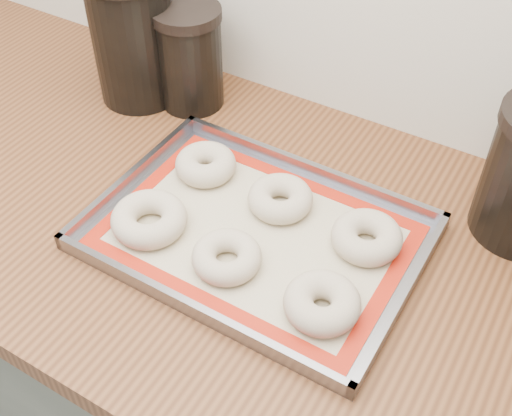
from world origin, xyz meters
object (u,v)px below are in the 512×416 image
Objects in this scene: canister_mid at (190,57)px; bagel_front_right at (322,303)px; bagel_front_left at (149,219)px; bagel_back_right at (367,237)px; baking_tray at (256,234)px; bagel_back_left at (206,164)px; canister_left at (133,35)px; bagel_front_mid at (227,257)px; bagel_back_mid at (280,198)px.

bagel_front_right is at bearing -36.54° from canister_mid.
bagel_front_left is 0.31m from bagel_back_right.
bagel_back_left is at bearing 151.04° from baking_tray.
canister_mid reaches higher than bagel_back_right.
bagel_front_right is 0.59m from canister_left.
canister_left is at bearing 142.99° from bagel_front_mid.
canister_mid reaches higher than bagel_front_mid.
canister_left reaches higher than bagel_back_left.
bagel_front_left is 0.13m from bagel_front_mid.
bagel_front_right reaches higher than bagel_back_mid.
bagel_front_mid is at bearing -138.94° from bagel_back_right.
bagel_back_left is (-0.13, 0.14, 0.00)m from bagel_front_mid.
canister_left is (-0.36, 0.27, 0.10)m from bagel_front_mid.
canister_left reaches higher than bagel_back_right.
bagel_back_left is (0.00, 0.14, 0.00)m from bagel_front_left.
bagel_front_mid is 0.96× the size of bagel_front_right.
bagel_back_right is at bearing -2.93° from bagel_back_mid.
bagel_back_mid is at bearing 89.11° from baking_tray.
canister_left reaches higher than bagel_front_left.
canister_mid is at bearing 157.58° from bagel_back_right.
canister_left is at bearing 159.78° from bagel_back_mid.
bagel_front_mid is at bearing -37.01° from canister_left.
bagel_front_left is 0.37m from canister_left.
baking_tray is at bearing -28.96° from bagel_back_left.
bagel_back_right is 0.46m from canister_mid.
bagel_front_right is 1.04× the size of bagel_back_left.
bagel_front_mid is at bearing -47.61° from bagel_back_left.
baking_tray is 0.16m from bagel_front_right.
bagel_front_mid is at bearing -94.73° from baking_tray.
canister_left is 0.10m from canister_mid.
bagel_back_mid is (0.14, 0.13, -0.00)m from bagel_front_left.
bagel_back_right is at bearing 89.08° from bagel_front_right.
bagel_front_left is at bearing -155.81° from bagel_back_right.
canister_mid is at bearing 148.99° from bagel_back_mid.
bagel_front_mid is 0.14m from bagel_back_mid.
bagel_front_left and bagel_back_right have the same top height.
bagel_back_left is 0.96× the size of bagel_back_right.
bagel_front_left is (-0.14, -0.07, 0.02)m from baking_tray.
bagel_back_mid is (0.00, 0.07, 0.02)m from baking_tray.
bagel_back_right is at bearing -15.64° from canister_left.
bagel_back_left is 0.40× the size of canister_left.
bagel_back_right is (0.14, 0.06, 0.02)m from baking_tray.
canister_left reaches higher than bagel_front_right.
canister_mid is at bearing 130.63° from bagel_back_left.
bagel_back_left reaches higher than bagel_front_mid.
bagel_back_mid is 0.41× the size of canister_left.
bagel_back_right is (0.15, 0.13, 0.00)m from bagel_front_mid.
canister_mid reaches higher than bagel_front_right.
bagel_front_mid is 0.15m from bagel_front_right.
canister_left is (-0.51, 0.28, 0.10)m from bagel_front_right.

